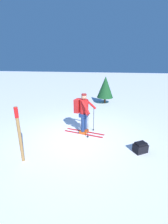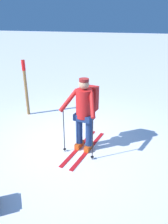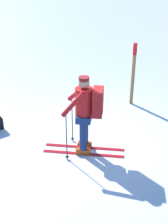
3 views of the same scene
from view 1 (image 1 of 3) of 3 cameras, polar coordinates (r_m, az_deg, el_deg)
ground_plane at (r=6.13m, az=-2.98°, el=-9.08°), size 80.00×80.00×0.00m
skier at (r=6.02m, az=-0.40°, el=0.48°), size 0.85×1.73×1.67m
dropped_backpack at (r=5.38m, az=20.68°, el=-12.56°), size 0.48×0.52×0.35m
trail_marker at (r=4.63m, az=-23.51°, el=-6.71°), size 0.10×0.10×1.69m
pine_tree at (r=10.79m, az=8.13°, el=9.37°), size 1.15×1.15×1.92m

